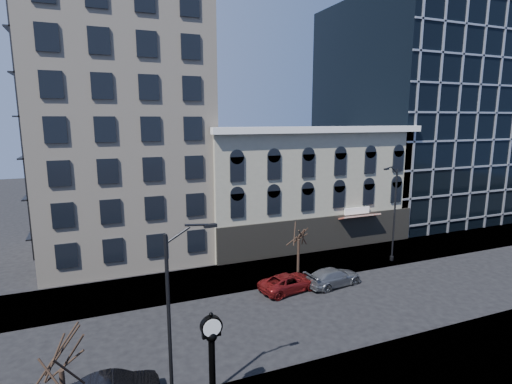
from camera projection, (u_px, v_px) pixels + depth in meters
name	position (u px, v px, depth m)	size (l,w,h in m)	color
ground	(251.00, 325.00, 25.89)	(160.00, 160.00, 0.00)	black
sidewalk_far	(216.00, 279.00, 33.17)	(160.00, 6.00, 0.12)	#99968B
cream_tower	(116.00, 53.00, 37.34)	(15.90, 15.40, 42.50)	beige
victorian_row	(300.00, 186.00, 43.73)	(22.60, 11.19, 12.50)	#9B967F
glass_office	(413.00, 113.00, 54.26)	(20.00, 20.15, 28.00)	black
street_clock	(212.00, 364.00, 18.16)	(1.05, 1.05, 4.63)	black
street_lamp_near	(183.00, 272.00, 16.64)	(2.33, 0.36, 9.01)	black
street_lamp_far	(392.00, 189.00, 35.79)	(2.27, 1.03, 9.14)	black
bare_tree_near	(59.00, 350.00, 14.75)	(3.60, 3.60, 6.18)	#332319
bare_tree_far	(299.00, 232.00, 33.96)	(2.76, 2.76, 4.74)	#332319
car_far_a	(289.00, 282.00, 31.01)	(2.24, 4.86, 1.35)	maroon
car_far_b	(333.00, 277.00, 32.01)	(1.99, 4.90, 1.42)	#595B60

